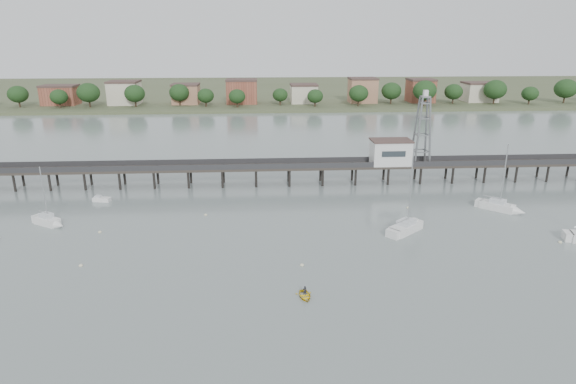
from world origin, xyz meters
The scene contains 12 objects.
ground_plane centered at (0.00, 0.00, 0.00)m, with size 500.00×500.00×0.00m, color slate.
pier centered at (0.00, 60.00, 3.79)m, with size 150.00×5.00×5.50m.
pier_building centered at (25.00, 60.00, 6.67)m, with size 8.40×5.40×5.30m.
lattice_tower centered at (31.50, 60.00, 11.10)m, with size 3.20×3.20×15.50m.
sailboat_c centered at (21.56, 33.31, 0.64)m, with size 8.10×7.35×14.01m.
sailboat_e centered at (40.90, 40.78, 0.64)m, with size 7.20×6.98×12.88m.
sailboat_b centered at (-37.47, 38.66, 0.66)m, with size 6.24×4.80×10.47m.
white_tender centered at (-32.90, 50.80, 0.39)m, with size 3.42×1.90×1.26m.
yellow_dinghy centered at (2.42, 13.14, 0.00)m, with size 2.01×0.58×2.81m, color yellow.
dinghy_occupant centered at (2.42, 13.14, 0.00)m, with size 0.45×1.23×0.30m, color black.
mooring_buoys centered at (0.29, 32.00, 0.08)m, with size 71.74×22.50×0.39m.
far_shore centered at (0.36, 239.58, 0.95)m, with size 500.00×170.00×10.40m.
Camera 1 is at (-2.74, -37.76, 29.78)m, focal length 30.00 mm.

